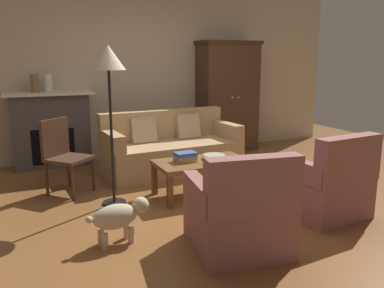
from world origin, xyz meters
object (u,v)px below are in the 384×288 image
mantel_vase_cream (48,83)px  dog (119,216)px  armchair_near_left (240,215)px  mantel_vase_bronze (35,83)px  fireplace (51,129)px  armchair_near_right (325,186)px  side_chair_wooden (63,151)px  couch (171,150)px  coffee_table (202,165)px  floor_lamp (109,67)px  book_stack (185,157)px  armoire (227,96)px  fruit_bowl (214,157)px

mantel_vase_cream → dog: mantel_vase_cream is taller
armchair_near_left → mantel_vase_bronze: bearing=111.2°
fireplace → armchair_near_right: bearing=-53.3°
fireplace → side_chair_wooden: bearing=-89.5°
couch → armchair_near_right: bearing=-68.7°
fireplace → mantel_vase_cream: (0.00, -0.02, 0.68)m
couch → fireplace: bearing=146.6°
side_chair_wooden → fireplace: bearing=90.5°
fireplace → armchair_near_right: 3.99m
mantel_vase_cream → fireplace: bearing=90.0°
couch → coffee_table: 1.10m
mantel_vase_cream → side_chair_wooden: bearing=-89.5°
fireplace → dog: (0.28, -2.96, -0.32)m
couch → side_chair_wooden: (-1.51, -0.35, 0.19)m
fireplace → couch: size_ratio=0.64×
mantel_vase_cream → armchair_near_left: mantel_vase_cream is taller
coffee_table → floor_lamp: size_ratio=0.63×
fireplace → book_stack: fireplace is taller
mantel_vase_cream → coffee_table: bearing=-54.4°
fireplace → armoire: armoire is taller
coffee_table → mantel_vase_cream: mantel_vase_cream is taller
mantel_vase_cream → floor_lamp: size_ratio=0.15×
armoire → mantel_vase_bronze: (-3.13, 0.06, 0.30)m
couch → armchair_near_right: 2.35m
side_chair_wooden → fruit_bowl: bearing=-24.1°
armoire → dog: (-2.67, -2.88, -0.71)m
mantel_vase_bronze → book_stack: bearing=-54.1°
fruit_bowl → book_stack: (-0.36, 0.03, 0.03)m
fireplace → mantel_vase_cream: 0.68m
couch → book_stack: size_ratio=7.65×
fruit_bowl → book_stack: bearing=175.3°
floor_lamp → armchair_near_right: bearing=-32.4°
side_chair_wooden → coffee_table: bearing=-26.9°
coffee_table → fruit_bowl: bearing=5.2°
mantel_vase_bronze → dog: bearing=-81.1°
armoire → side_chair_wooden: armoire is taller
fruit_bowl → floor_lamp: bearing=174.7°
fireplace → floor_lamp: size_ratio=0.72×
book_stack → floor_lamp: size_ratio=0.15×
armoire → couch: armoire is taller
armchair_near_right → floor_lamp: (-1.91, 1.22, 1.19)m
armchair_near_right → floor_lamp: bearing=147.6°
mantel_vase_bronze → armchair_near_right: bearing=-51.1°
fireplace → armoire: bearing=-1.5°
armoire → side_chair_wooden: size_ratio=2.11×
armchair_near_left → armchair_near_right: (1.20, 0.32, 0.00)m
armchair_near_left → armchair_near_right: size_ratio=1.00×
book_stack → mantel_vase_bronze: (-1.48, 2.04, 0.78)m
armoire → book_stack: size_ratio=7.38×
book_stack → side_chair_wooden: size_ratio=0.29×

